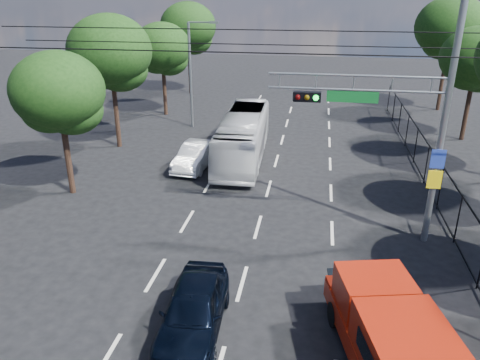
% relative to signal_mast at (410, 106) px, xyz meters
% --- Properties ---
extents(lane_markings, '(6.12, 38.00, 0.01)m').
position_rel_signal_mast_xyz_m(lane_markings, '(-5.28, 6.01, -5.24)').
color(lane_markings, beige).
rests_on(lane_markings, ground).
extents(signal_mast, '(6.43, 0.39, 9.50)m').
position_rel_signal_mast_xyz_m(signal_mast, '(0.00, 0.00, 0.00)').
color(signal_mast, slate).
rests_on(signal_mast, ground).
extents(streetlight_left, '(2.09, 0.22, 7.08)m').
position_rel_signal_mast_xyz_m(streetlight_left, '(-11.62, 14.01, -1.30)').
color(streetlight_left, slate).
rests_on(streetlight_left, ground).
extents(utility_wires, '(22.00, 5.04, 0.74)m').
position_rel_signal_mast_xyz_m(utility_wires, '(-5.28, 0.84, 1.99)').
color(utility_wires, black).
rests_on(utility_wires, ground).
extents(fence_right, '(0.06, 34.03, 2.00)m').
position_rel_signal_mast_xyz_m(fence_right, '(2.32, 4.18, -4.21)').
color(fence_right, black).
rests_on(fence_right, ground).
extents(tree_right_d, '(4.32, 4.32, 7.02)m').
position_rel_signal_mast_xyz_m(tree_right_d, '(6.13, 14.03, -0.39)').
color(tree_right_d, black).
rests_on(tree_right_d, ground).
extents(tree_right_e, '(5.28, 5.28, 8.58)m').
position_rel_signal_mast_xyz_m(tree_right_e, '(6.33, 22.03, 0.69)').
color(tree_right_e, black).
rests_on(tree_right_e, ground).
extents(tree_left_b, '(4.08, 4.08, 6.63)m').
position_rel_signal_mast_xyz_m(tree_left_b, '(-14.47, 2.03, -0.66)').
color(tree_left_b, black).
rests_on(tree_left_b, ground).
extents(tree_left_c, '(4.80, 4.80, 7.80)m').
position_rel_signal_mast_xyz_m(tree_left_c, '(-15.07, 9.03, 0.15)').
color(tree_left_c, black).
rests_on(tree_left_c, ground).
extents(tree_left_d, '(4.20, 4.20, 6.83)m').
position_rel_signal_mast_xyz_m(tree_left_d, '(-14.67, 17.03, -0.52)').
color(tree_left_d, black).
rests_on(tree_left_d, ground).
extents(tree_left_e, '(4.92, 4.92, 7.99)m').
position_rel_signal_mast_xyz_m(tree_left_e, '(-14.87, 25.03, 0.29)').
color(tree_left_e, black).
rests_on(tree_left_e, ground).
extents(red_pickup, '(3.14, 5.77, 2.04)m').
position_rel_signal_mast_xyz_m(red_pickup, '(-1.05, -7.06, -4.15)').
color(red_pickup, black).
rests_on(red_pickup, ground).
extents(navy_hatchback, '(1.92, 4.28, 1.43)m').
position_rel_signal_mast_xyz_m(navy_hatchback, '(-6.27, -6.48, -4.53)').
color(navy_hatchback, black).
rests_on(navy_hatchback, ground).
extents(white_bus, '(2.60, 9.59, 2.65)m').
position_rel_signal_mast_xyz_m(white_bus, '(-7.21, 8.12, -3.92)').
color(white_bus, silver).
rests_on(white_bus, ground).
extents(white_van, '(1.86, 4.24, 1.35)m').
position_rel_signal_mast_xyz_m(white_van, '(-9.49, 6.27, -4.57)').
color(white_van, silver).
rests_on(white_van, ground).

